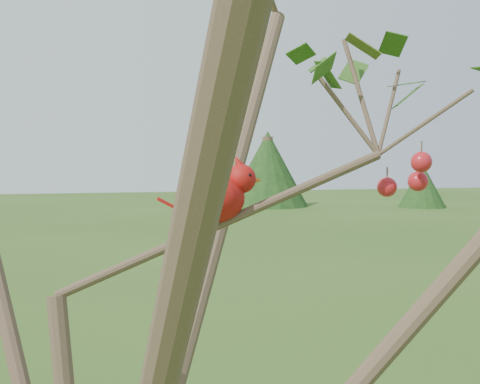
% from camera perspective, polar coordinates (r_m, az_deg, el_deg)
% --- Properties ---
extents(crabapple_tree, '(2.35, 2.05, 2.95)m').
position_cam_1_polar(crabapple_tree, '(0.98, -12.98, -1.06)').
color(crabapple_tree, '#413223').
rests_on(crabapple_tree, ground).
extents(cardinal, '(0.20, 0.10, 0.14)m').
position_cam_1_polar(cardinal, '(1.11, -2.22, -0.28)').
color(cardinal, '#AE170E').
rests_on(cardinal, ground).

